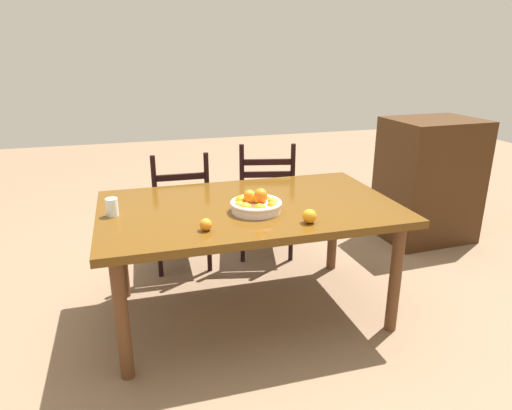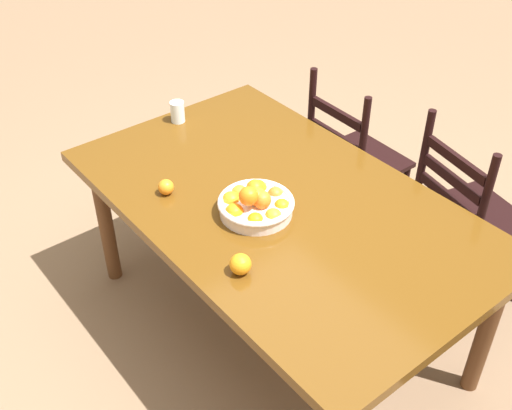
{
  "view_description": "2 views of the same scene",
  "coord_description": "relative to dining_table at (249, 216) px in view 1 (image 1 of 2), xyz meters",
  "views": [
    {
      "loc": [
        -0.68,
        -2.52,
        1.65
      ],
      "look_at": [
        0.01,
        -0.13,
        0.78
      ],
      "focal_mm": 32.04,
      "sensor_mm": 36.0,
      "label": 1
    },
    {
      "loc": [
        1.51,
        -1.33,
        2.25
      ],
      "look_at": [
        0.01,
        -0.13,
        0.78
      ],
      "focal_mm": 43.91,
      "sensor_mm": 36.0,
      "label": 2
    }
  ],
  "objects": [
    {
      "name": "chair_near_window",
      "position": [
        -0.32,
        0.79,
        -0.24
      ],
      "size": [
        0.44,
        0.44,
        0.93
      ],
      "rotation": [
        0.0,
        0.0,
        3.11
      ],
      "color": "black",
      "rests_on": "ground"
    },
    {
      "name": "cabinet",
      "position": [
        1.85,
        0.78,
        -0.13
      ],
      "size": [
        0.78,
        0.63,
        1.07
      ],
      "primitive_type": "cube",
      "rotation": [
        0.0,
        0.0,
        0.04
      ],
      "color": "#3B210E",
      "rests_on": "ground"
    },
    {
      "name": "chair_by_cabinet",
      "position": [
        0.36,
        0.83,
        -0.21
      ],
      "size": [
        0.53,
        0.53,
        0.96
      ],
      "rotation": [
        0.0,
        0.0,
        2.92
      ],
      "color": "black",
      "rests_on": "ground"
    },
    {
      "name": "orange_loose_1",
      "position": [
        -0.32,
        -0.33,
        0.11
      ],
      "size": [
        0.06,
        0.06,
        0.06
      ],
      "primitive_type": "sphere",
      "color": "orange",
      "rests_on": "dining_table"
    },
    {
      "name": "orange_loose_0",
      "position": [
        0.24,
        -0.38,
        0.11
      ],
      "size": [
        0.08,
        0.08,
        0.08
      ],
      "primitive_type": "sphere",
      "color": "orange",
      "rests_on": "dining_table"
    },
    {
      "name": "ground_plane",
      "position": [
        0.0,
        0.0,
        -0.67
      ],
      "size": [
        12.0,
        12.0,
        0.0
      ],
      "primitive_type": "plane",
      "color": "#7D6148"
    },
    {
      "name": "drinking_glass",
      "position": [
        -0.79,
        0.03,
        0.13
      ],
      "size": [
        0.07,
        0.07,
        0.1
      ],
      "primitive_type": "cylinder",
      "color": "silver",
      "rests_on": "dining_table"
    },
    {
      "name": "fruit_bowl",
      "position": [
        0.01,
        -0.13,
        0.12
      ],
      "size": [
        0.3,
        0.3,
        0.15
      ],
      "color": "silver",
      "rests_on": "dining_table"
    },
    {
      "name": "dining_table",
      "position": [
        0.0,
        0.0,
        0.0
      ],
      "size": [
        1.77,
        1.07,
        0.74
      ],
      "color": "#56340F",
      "rests_on": "ground"
    }
  ]
}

